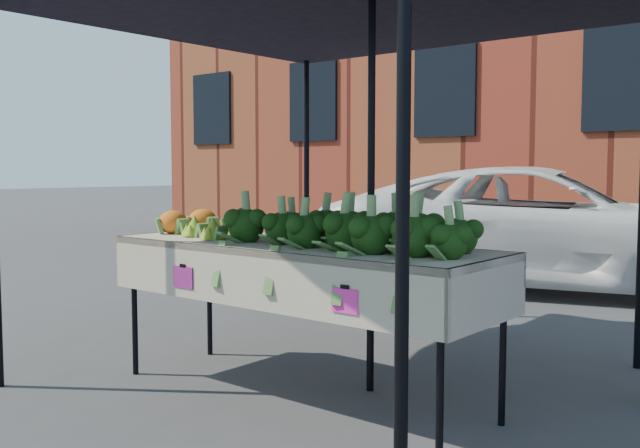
% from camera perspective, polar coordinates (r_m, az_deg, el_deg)
% --- Properties ---
extents(ground, '(90.00, 90.00, 0.00)m').
position_cam_1_polar(ground, '(4.42, -2.21, -13.06)').
color(ground, '#363639').
extents(table, '(2.40, 0.81, 0.90)m').
position_cam_1_polar(table, '(4.17, -1.76, -7.72)').
color(table, '#C5B49A').
rests_on(table, ground).
extents(canopy, '(3.16, 3.16, 2.74)m').
position_cam_1_polar(canopy, '(4.48, 1.03, 4.96)').
color(canopy, black).
rests_on(canopy, ground).
extents(broccoli_heap, '(1.54, 0.57, 0.26)m').
position_cam_1_polar(broccoli_heap, '(3.88, 2.47, 0.04)').
color(broccoli_heap, black).
rests_on(broccoli_heap, table).
extents(romanesco_cluster, '(0.43, 0.47, 0.20)m').
position_cam_1_polar(romanesco_cluster, '(4.54, -8.23, 0.25)').
color(romanesco_cluster, '#A3B92E').
rests_on(romanesco_cluster, table).
extents(cauliflower_pair, '(0.23, 0.43, 0.18)m').
position_cam_1_polar(cauliflower_pair, '(4.88, -10.47, 0.38)').
color(cauliflower_pair, orange).
rests_on(cauliflower_pair, table).
extents(vehicle, '(1.95, 2.55, 4.89)m').
position_cam_1_polar(vehicle, '(8.43, 17.62, 11.81)').
color(vehicle, white).
rests_on(vehicle, ground).
extents(building_left, '(12.00, 8.00, 9.00)m').
position_cam_1_polar(building_left, '(17.34, 12.30, 14.82)').
color(building_left, maroon).
rests_on(building_left, ground).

